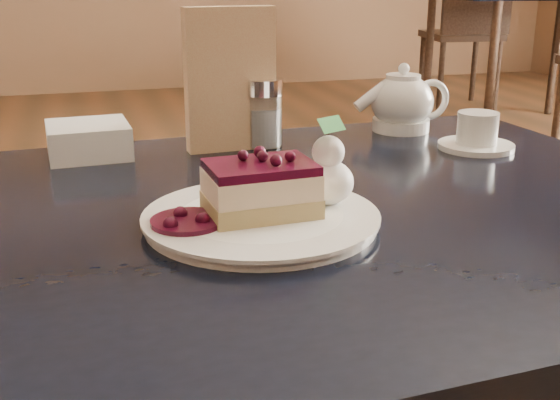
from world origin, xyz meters
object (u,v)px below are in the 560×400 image
object	(u,v)px
dessert_plate	(261,220)
bg_table_far_right	(521,117)
cheesecake_slice	(261,189)
tea_set	(416,110)
main_table	(249,271)

from	to	relation	value
dessert_plate	bg_table_far_right	world-z (taller)	bg_table_far_right
cheesecake_slice	bg_table_far_right	size ratio (longest dim) A/B	0.06
tea_set	dessert_plate	bearing A→B (deg)	-136.13
dessert_plate	cheesecake_slice	world-z (taller)	cheesecake_slice
dessert_plate	tea_set	distance (m)	0.48
bg_table_far_right	main_table	bearing A→B (deg)	-121.13
main_table	cheesecake_slice	distance (m)	0.12
main_table	bg_table_far_right	world-z (taller)	bg_table_far_right
dessert_plate	bg_table_far_right	xyz separation A→B (m)	(2.41, 2.94, -0.62)
main_table	tea_set	xyz separation A→B (m)	(0.35, 0.28, 0.11)
tea_set	bg_table_far_right	xyz separation A→B (m)	(2.06, 2.61, -0.66)
main_table	cheesecake_slice	world-z (taller)	cheesecake_slice
tea_set	bg_table_far_right	world-z (taller)	bg_table_far_right
dessert_plate	tea_set	xyz separation A→B (m)	(0.34, 0.33, 0.03)
main_table	bg_table_far_right	size ratio (longest dim) A/B	0.58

